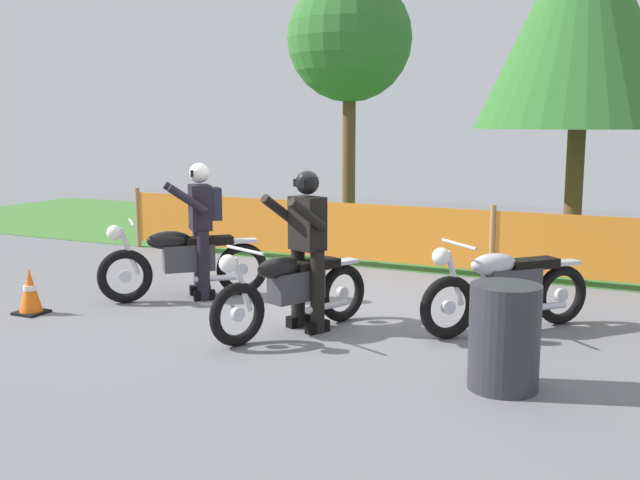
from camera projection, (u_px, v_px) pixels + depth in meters
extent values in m
cube|color=slate|center=(310.00, 309.00, 8.81)|extent=(24.00, 24.00, 0.02)
cube|color=#427A33|center=(443.00, 241.00, 13.69)|extent=(24.00, 5.84, 0.01)
cylinder|color=#997547|center=(138.00, 217.00, 13.01)|extent=(0.08, 0.08, 1.05)
cylinder|color=#997547|center=(295.00, 228.00, 11.68)|extent=(0.08, 0.08, 1.05)
cylinder|color=#997547|center=(492.00, 242.00, 10.34)|extent=(0.08, 0.08, 1.05)
cube|color=orange|center=(212.00, 221.00, 12.34)|extent=(3.03, 0.02, 0.85)
cube|color=orange|center=(388.00, 234.00, 11.01)|extent=(3.03, 0.02, 0.85)
cube|color=orange|center=(611.00, 249.00, 9.67)|extent=(3.03, 0.02, 0.85)
cylinder|color=brown|center=(349.00, 154.00, 16.10)|extent=(0.28, 0.28, 2.99)
sphere|color=#33702D|center=(350.00, 39.00, 15.72)|extent=(2.65, 2.65, 2.65)
cylinder|color=brown|center=(574.00, 194.00, 11.92)|extent=(0.28, 0.28, 2.08)
cone|color=#33702D|center=(583.00, 11.00, 11.47)|extent=(3.23, 3.23, 3.58)
torus|color=black|center=(125.00, 276.00, 9.01)|extent=(0.55, 0.54, 0.66)
cylinder|color=silver|center=(125.00, 276.00, 9.01)|extent=(0.15, 0.15, 0.15)
torus|color=black|center=(242.00, 269.00, 9.46)|extent=(0.55, 0.54, 0.66)
cylinder|color=silver|center=(242.00, 269.00, 9.46)|extent=(0.15, 0.15, 0.15)
cube|color=#38383D|center=(189.00, 257.00, 9.22)|extent=(0.62, 0.61, 0.33)
ellipsoid|color=black|center=(169.00, 240.00, 9.11)|extent=(0.56, 0.55, 0.23)
cube|color=black|center=(209.00, 241.00, 9.27)|extent=(0.57, 0.57, 0.10)
cube|color=silver|center=(242.00, 241.00, 9.41)|extent=(0.38, 0.38, 0.04)
cylinder|color=silver|center=(129.00, 252.00, 8.98)|extent=(0.21, 0.21, 0.59)
sphere|color=white|center=(114.00, 233.00, 8.89)|extent=(0.26, 0.26, 0.19)
cylinder|color=silver|center=(132.00, 223.00, 8.94)|extent=(0.46, 0.47, 0.03)
cylinder|color=silver|center=(216.00, 278.00, 9.22)|extent=(0.46, 0.45, 0.07)
torus|color=black|center=(238.00, 314.00, 7.28)|extent=(0.35, 0.63, 0.64)
cylinder|color=silver|center=(238.00, 314.00, 7.28)|extent=(0.11, 0.15, 0.14)
torus|color=black|center=(342.00, 293.00, 8.18)|extent=(0.35, 0.63, 0.64)
cylinder|color=silver|center=(342.00, 293.00, 8.18)|extent=(0.11, 0.15, 0.14)
cube|color=#38383D|center=(297.00, 286.00, 7.74)|extent=(0.46, 0.64, 0.32)
ellipsoid|color=black|center=(279.00, 268.00, 7.55)|extent=(0.42, 0.57, 0.22)
cube|color=black|center=(315.00, 265.00, 7.87)|extent=(0.42, 0.60, 0.10)
cube|color=silver|center=(342.00, 262.00, 8.13)|extent=(0.29, 0.39, 0.04)
cylinder|color=silver|center=(242.00, 285.00, 7.28)|extent=(0.14, 0.23, 0.57)
sphere|color=white|center=(228.00, 264.00, 7.14)|extent=(0.24, 0.24, 0.18)
cylinder|color=silver|center=(245.00, 250.00, 7.25)|extent=(0.56, 0.27, 0.03)
cylinder|color=silver|center=(327.00, 306.00, 7.86)|extent=(0.28, 0.53, 0.07)
torus|color=black|center=(448.00, 307.00, 7.53)|extent=(0.52, 0.56, 0.65)
cylinder|color=silver|center=(448.00, 307.00, 7.53)|extent=(0.14, 0.15, 0.14)
torus|color=black|center=(561.00, 295.00, 8.06)|extent=(0.52, 0.56, 0.65)
cylinder|color=silver|center=(561.00, 295.00, 8.06)|extent=(0.14, 0.15, 0.14)
cube|color=#38383D|center=(511.00, 283.00, 7.79)|extent=(0.59, 0.62, 0.33)
ellipsoid|color=#B7B7C1|center=(494.00, 264.00, 7.66)|extent=(0.54, 0.56, 0.22)
cube|color=black|center=(532.00, 264.00, 7.85)|extent=(0.55, 0.57, 0.10)
cube|color=silver|center=(563.00, 263.00, 8.01)|extent=(0.37, 0.38, 0.04)
cylinder|color=silver|center=(454.00, 278.00, 7.50)|extent=(0.20, 0.21, 0.58)
sphere|color=white|center=(441.00, 257.00, 7.41)|extent=(0.26, 0.26, 0.18)
cylinder|color=silver|center=(459.00, 244.00, 7.46)|extent=(0.48, 0.43, 0.03)
cylinder|color=silver|center=(543.00, 307.00, 7.81)|extent=(0.43, 0.47, 0.07)
cylinder|color=black|center=(204.00, 266.00, 9.14)|extent=(0.21, 0.21, 0.86)
cube|color=black|center=(204.00, 295.00, 9.19)|extent=(0.26, 0.26, 0.12)
cylinder|color=black|center=(199.00, 261.00, 9.44)|extent=(0.21, 0.21, 0.86)
cube|color=black|center=(200.00, 290.00, 9.49)|extent=(0.26, 0.26, 0.12)
cube|color=black|center=(200.00, 207.00, 9.17)|extent=(0.42, 0.43, 0.56)
cylinder|color=black|center=(188.00, 200.00, 8.89)|extent=(0.42, 0.41, 0.38)
cylinder|color=black|center=(183.00, 196.00, 9.30)|extent=(0.42, 0.41, 0.38)
sphere|color=white|center=(199.00, 173.00, 9.11)|extent=(0.35, 0.35, 0.25)
cube|color=black|center=(191.00, 173.00, 9.08)|extent=(0.15, 0.15, 0.08)
cube|color=#1E232D|center=(214.00, 204.00, 9.22)|extent=(0.31, 0.31, 0.40)
cylinder|color=black|center=(317.00, 292.00, 7.73)|extent=(0.20, 0.20, 0.86)
cube|color=black|center=(317.00, 327.00, 7.78)|extent=(0.20, 0.28, 0.12)
cylinder|color=black|center=(298.00, 287.00, 7.96)|extent=(0.20, 0.20, 0.86)
cube|color=black|center=(298.00, 321.00, 8.02)|extent=(0.20, 0.28, 0.12)
cube|color=black|center=(307.00, 223.00, 7.73)|extent=(0.43, 0.36, 0.56)
cylinder|color=black|center=(308.00, 215.00, 7.43)|extent=(0.28, 0.48, 0.38)
cylinder|color=black|center=(281.00, 211.00, 7.76)|extent=(0.28, 0.48, 0.38)
sphere|color=black|center=(307.00, 183.00, 7.67)|extent=(0.33, 0.33, 0.25)
cube|color=black|center=(300.00, 183.00, 7.60)|extent=(0.18, 0.10, 0.08)
cube|color=black|center=(31.00, 312.00, 8.55)|extent=(0.32, 0.32, 0.03)
cone|color=orange|center=(30.00, 290.00, 8.51)|extent=(0.26, 0.26, 0.50)
cylinder|color=white|center=(30.00, 288.00, 8.51)|extent=(0.15, 0.15, 0.06)
cylinder|color=#2D2D33|center=(504.00, 337.00, 6.10)|extent=(0.58, 0.58, 0.88)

